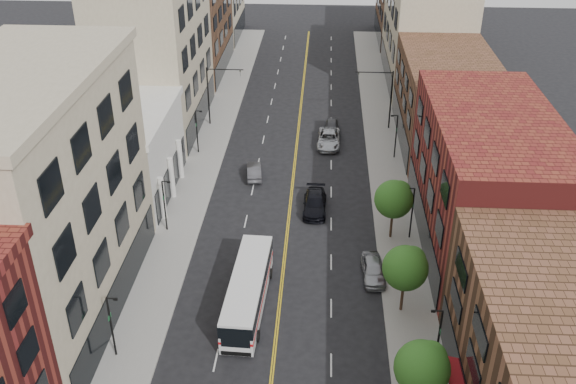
% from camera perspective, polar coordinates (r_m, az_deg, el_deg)
% --- Properties ---
extents(sidewalk_left, '(4.00, 110.00, 0.15)m').
position_cam_1_polar(sidewalk_left, '(68.82, -7.88, 1.63)').
color(sidewalk_left, gray).
rests_on(sidewalk_left, ground).
extents(sidewalk_right, '(4.00, 110.00, 0.15)m').
position_cam_1_polar(sidewalk_right, '(67.96, 8.92, 1.16)').
color(sidewalk_right, gray).
rests_on(sidewalk_right, ground).
extents(bldg_l_tanoffice, '(10.00, 22.00, 18.00)m').
position_cam_1_polar(bldg_l_tanoffice, '(48.37, -21.47, -1.21)').
color(bldg_l_tanoffice, tan).
rests_on(bldg_l_tanoffice, ground).
extents(bldg_l_white, '(10.00, 14.00, 8.00)m').
position_cam_1_polar(bldg_l_white, '(65.34, -14.79, 3.14)').
color(bldg_l_white, silver).
rests_on(bldg_l_white, ground).
extents(bldg_l_far_a, '(10.00, 20.00, 18.00)m').
position_cam_1_polar(bldg_l_far_a, '(78.64, -11.74, 12.01)').
color(bldg_l_far_a, tan).
rests_on(bldg_l_far_a, ground).
extents(bldg_l_far_b, '(10.00, 20.00, 15.00)m').
position_cam_1_polar(bldg_l_far_b, '(97.75, -8.82, 14.81)').
color(bldg_l_far_b, brown).
rests_on(bldg_l_far_b, ground).
extents(bldg_r_mid, '(10.00, 22.00, 12.00)m').
position_cam_1_polar(bldg_r_mid, '(56.87, 17.27, 0.86)').
color(bldg_r_mid, maroon).
rests_on(bldg_r_mid, ground).
extents(bldg_r_far_a, '(10.00, 20.00, 10.00)m').
position_cam_1_polar(bldg_r_far_a, '(75.91, 13.94, 7.88)').
color(bldg_r_far_a, brown).
rests_on(bldg_r_far_a, ground).
extents(bldg_r_far_b, '(10.00, 22.00, 14.00)m').
position_cam_1_polar(bldg_r_far_b, '(94.95, 12.10, 13.75)').
color(bldg_r_far_b, tan).
rests_on(bldg_r_far_b, ground).
extents(bldg_r_far_c, '(10.00, 18.00, 11.00)m').
position_cam_1_polar(bldg_r_far_c, '(114.50, 10.73, 15.81)').
color(bldg_r_far_c, brown).
rests_on(bldg_r_far_c, ground).
extents(tree_r_1, '(3.40, 3.40, 5.59)m').
position_cam_1_polar(tree_r_1, '(40.57, 11.95, -14.92)').
color(tree_r_1, black).
rests_on(tree_r_1, sidewalk_right).
extents(tree_r_2, '(3.40, 3.40, 5.59)m').
position_cam_1_polar(tree_r_2, '(48.13, 10.49, -6.54)').
color(tree_r_2, black).
rests_on(tree_r_2, sidewalk_right).
extents(tree_r_3, '(3.40, 3.40, 5.59)m').
position_cam_1_polar(tree_r_3, '(56.45, 9.47, -0.52)').
color(tree_r_3, black).
rests_on(tree_r_3, sidewalk_right).
extents(lamp_l_1, '(0.81, 0.55, 5.05)m').
position_cam_1_polar(lamp_l_1, '(45.86, -15.41, -11.20)').
color(lamp_l_1, black).
rests_on(lamp_l_1, sidewalk_left).
extents(lamp_l_2, '(0.81, 0.55, 5.05)m').
position_cam_1_polar(lamp_l_2, '(58.28, -10.90, -0.95)').
color(lamp_l_2, black).
rests_on(lamp_l_2, sidewalk_left).
extents(lamp_l_3, '(0.81, 0.55, 5.05)m').
position_cam_1_polar(lamp_l_3, '(72.13, -8.08, 5.55)').
color(lamp_l_3, black).
rests_on(lamp_l_3, sidewalk_left).
extents(lamp_r_1, '(0.81, 0.55, 5.05)m').
position_cam_1_polar(lamp_r_1, '(44.44, 13.20, -12.40)').
color(lamp_r_1, black).
rests_on(lamp_r_1, sidewalk_right).
extents(lamp_r_2, '(0.81, 0.55, 5.05)m').
position_cam_1_polar(lamp_r_2, '(57.17, 10.94, -1.60)').
color(lamp_r_2, black).
rests_on(lamp_r_2, sidewalk_right).
extents(lamp_r_3, '(0.81, 0.55, 5.05)m').
position_cam_1_polar(lamp_r_3, '(71.24, 9.56, 5.11)').
color(lamp_r_3, black).
rests_on(lamp_r_3, sidewalk_right).
extents(signal_mast_left, '(4.49, 0.18, 7.20)m').
position_cam_1_polar(signal_mast_left, '(78.64, -6.61, 9.06)').
color(signal_mast_left, black).
rests_on(signal_mast_left, sidewalk_left).
extents(signal_mast_right, '(4.49, 0.18, 7.20)m').
position_cam_1_polar(signal_mast_right, '(77.87, 8.64, 8.71)').
color(signal_mast_right, black).
rests_on(signal_mast_right, sidewalk_right).
extents(city_bus, '(3.05, 11.27, 2.87)m').
position_cam_1_polar(city_bus, '(49.28, -3.58, -8.62)').
color(city_bus, silver).
rests_on(city_bus, ground).
extents(car_parked_far, '(2.05, 4.57, 1.52)m').
position_cam_1_polar(car_parked_far, '(53.14, 7.58, -6.85)').
color(car_parked_far, '#989A9F').
rests_on(car_parked_far, ground).
extents(car_lane_behind, '(2.02, 4.35, 1.38)m').
position_cam_1_polar(car_lane_behind, '(67.45, -3.04, 1.87)').
color(car_lane_behind, '#444449').
rests_on(car_lane_behind, ground).
extents(car_lane_a, '(2.27, 5.43, 1.57)m').
position_cam_1_polar(car_lane_a, '(61.45, 2.40, -1.02)').
color(car_lane_a, black).
rests_on(car_lane_a, ground).
extents(car_lane_b, '(2.80, 5.77, 1.58)m').
position_cam_1_polar(car_lane_b, '(74.40, 3.65, 4.73)').
color(car_lane_b, '#AFB2B7').
rests_on(car_lane_b, ground).
extents(car_lane_c, '(1.71, 3.97, 1.33)m').
position_cam_1_polar(car_lane_c, '(78.00, 3.90, 5.86)').
color(car_lane_c, '#414145').
rests_on(car_lane_c, ground).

